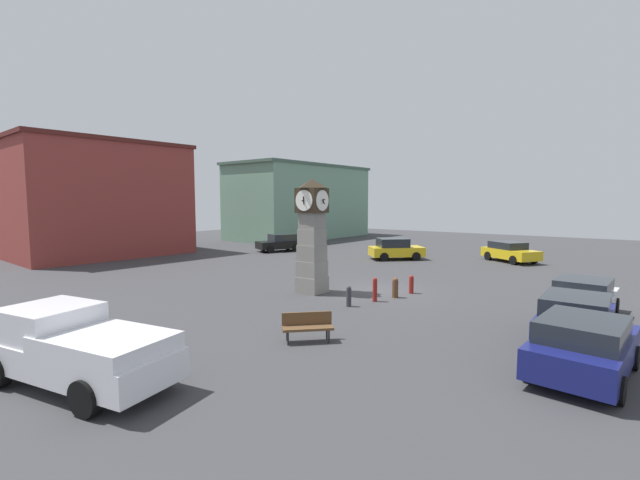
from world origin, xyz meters
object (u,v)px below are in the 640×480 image
car_by_building (584,297)px  bollard_near_tower (411,284)px  car_navy_sedan (583,346)px  bollard_end_row (349,296)px  bollard_far_row (375,289)px  car_near_tower (576,317)px  car_end_of_row (510,252)px  pickup_truck (75,347)px  bollard_mid_row (395,287)px  bench (307,325)px  car_far_lot (395,249)px  clock_tower (312,235)px  car_silver_hatch (280,243)px

car_by_building → bollard_near_tower: bearing=89.9°
car_navy_sedan → bollard_end_row: bearing=73.2°
bollard_far_row → car_near_tower: 7.74m
car_end_of_row → pickup_truck: size_ratio=0.78×
bollard_mid_row → pickup_truck: bearing=170.6°
bollard_near_tower → car_near_tower: (-3.34, -7.06, 0.31)m
car_near_tower → bench: car_near_tower is taller
bollard_mid_row → bollard_far_row: bearing=162.1°
car_by_building → car_near_tower: bearing=-179.6°
bollard_mid_row → car_by_building: car_by_building is taller
bollard_mid_row → car_near_tower: car_near_tower is taller
bollard_mid_row → car_far_lot: 12.87m
clock_tower → car_silver_hatch: clock_tower is taller
car_far_lot → bollard_mid_row: bearing=-154.2°
car_by_building → car_silver_hatch: bearing=68.5°
car_navy_sedan → car_end_of_row: 21.44m
bollard_mid_row → car_near_tower: size_ratio=0.22×
bollard_near_tower → car_far_lot: car_far_lot is taller
bench → pickup_truck: bearing=155.9°
pickup_truck → car_navy_sedan: bearing=-51.9°
bollard_far_row → car_far_lot: size_ratio=0.26×
bollard_mid_row → bollard_end_row: (-2.64, 0.86, -0.03)m
bollard_near_tower → car_by_building: size_ratio=0.22×
bollard_mid_row → car_end_of_row: (15.34, -1.68, 0.27)m
bollard_mid_row → car_far_lot: bearing=25.8°
bollard_near_tower → bollard_far_row: (-2.48, 0.63, 0.10)m
car_far_lot → car_silver_hatch: size_ratio=0.99×
car_end_of_row → clock_tower: bearing=161.9°
bollard_mid_row → bollard_near_tower: bearing=-10.4°
car_by_building → car_far_lot: bearing=51.2°
bollard_mid_row → car_far_lot: (11.59, 5.59, 0.33)m
bollard_end_row → bench: 4.72m
pickup_truck → bench: size_ratio=3.69×
clock_tower → bollard_far_row: clock_tower is taller
bollard_mid_row → car_navy_sedan: bearing=-124.1°
car_by_building → bench: bearing=141.0°
bollard_near_tower → car_near_tower: size_ratio=0.20×
bollard_mid_row → car_near_tower: 7.59m
bollard_near_tower → bollard_end_row: bearing=164.4°
bollard_mid_row → bollard_far_row: (-1.21, 0.39, 0.07)m
car_navy_sedan → car_far_lot: car_far_lot is taller
car_navy_sedan → pickup_truck: bearing=128.1°
bollard_mid_row → pickup_truck: size_ratio=0.17×
car_far_lot → car_end_of_row: bearing=-62.7°
bollard_mid_row → car_silver_hatch: bearing=57.0°
car_near_tower → car_by_building: car_by_building is taller
bollard_near_tower → car_by_building: bearing=-90.1°
bollard_near_tower → car_navy_sedan: car_navy_sedan is taller
car_end_of_row → bench: car_end_of_row is taller
pickup_truck → car_far_lot: bearing=8.0°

